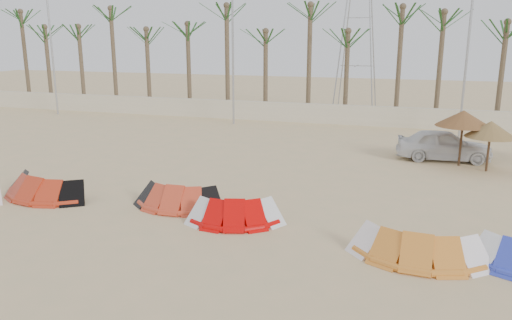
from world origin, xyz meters
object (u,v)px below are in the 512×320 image
(kite_red_mid, at_px, (181,194))
(parasol_mid, at_px, (491,129))
(kite_red_right, at_px, (238,209))
(kite_orange, at_px, (418,241))
(parasol_left, at_px, (463,118))
(car, at_px, (444,145))
(kite_red_left, at_px, (49,184))

(kite_red_mid, xyz_separation_m, parasol_mid, (10.60, 8.10, 1.43))
(kite_red_right, bearing_deg, kite_red_mid, 161.10)
(kite_red_mid, distance_m, parasol_mid, 13.42)
(kite_red_mid, relative_size, kite_orange, 0.89)
(kite_red_mid, xyz_separation_m, kite_orange, (7.76, -1.80, 0.00))
(kite_red_mid, relative_size, parasol_left, 1.25)
(kite_red_right, bearing_deg, car, 58.14)
(kite_red_right, xyz_separation_m, car, (6.51, 10.48, 0.31))
(parasol_mid, bearing_deg, kite_red_mid, -142.61)
(kite_red_right, relative_size, parasol_mid, 1.47)
(kite_red_left, relative_size, kite_red_mid, 1.21)
(kite_orange, bearing_deg, kite_red_left, 173.89)
(kite_orange, distance_m, car, 11.53)
(kite_orange, distance_m, parasol_mid, 10.40)
(kite_red_mid, bearing_deg, kite_red_left, -175.29)
(kite_red_left, distance_m, parasol_mid, 17.95)
(kite_red_left, height_order, kite_red_mid, same)
(kite_orange, xyz_separation_m, car, (1.11, 11.47, 0.31))
(kite_orange, relative_size, parasol_mid, 1.60)
(kite_red_left, distance_m, kite_orange, 12.97)
(kite_orange, distance_m, parasol_left, 10.86)
(parasol_left, bearing_deg, car, 126.00)
(kite_red_mid, height_order, kite_red_right, same)
(kite_red_left, relative_size, kite_orange, 1.08)
(parasol_mid, bearing_deg, kite_red_left, -151.55)
(parasol_left, bearing_deg, kite_red_left, -147.92)
(kite_red_left, xyz_separation_m, parasol_left, (14.66, 9.19, 1.74))
(kite_red_right, xyz_separation_m, parasol_left, (7.17, 9.58, 1.74))
(kite_red_left, relative_size, parasol_left, 1.51)
(car, bearing_deg, kite_red_right, 143.95)
(kite_red_mid, relative_size, kite_red_right, 0.97)
(kite_red_left, distance_m, kite_red_mid, 5.15)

